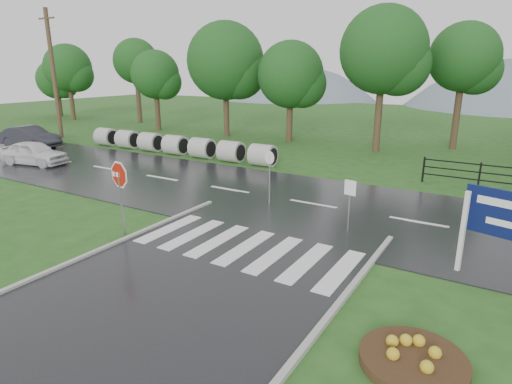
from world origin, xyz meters
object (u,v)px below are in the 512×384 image
Objects in this scene: car_white at (36,165)px; culvert_pipes at (175,145)px; car_dark at (31,147)px; stop_sign at (120,181)px.

culvert_pipes is at bearing -48.31° from car_white.
car_white is 0.89× the size of car_dark.
culvert_pipes is at bearing 124.32° from stop_sign.
stop_sign is (7.58, -11.10, 1.22)m from culvert_pipes.
stop_sign reaches higher than car_white.
stop_sign is at bearing -122.41° from car_white.
car_dark is at bearing 156.00° from stop_sign.
car_white is at bearing 158.78° from stop_sign.
stop_sign is 0.60× the size of car_dark.
culvert_pipes reaches higher than car_white.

